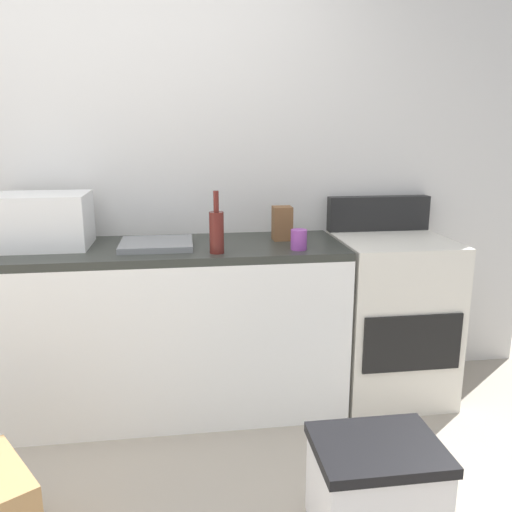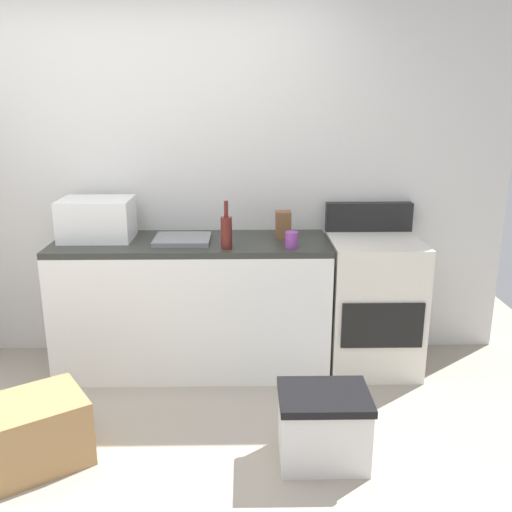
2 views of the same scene
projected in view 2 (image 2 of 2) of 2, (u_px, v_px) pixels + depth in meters
The scene contains 11 objects.
ground_plane at pixel (113, 478), 2.78m from camera, with size 6.00×6.00×0.00m, color #9E9384.
wall_back at pixel (151, 173), 3.91m from camera, with size 5.00×0.10×2.60m, color silver.
kitchen_counter at pixel (193, 305), 3.82m from camera, with size 1.80×0.60×0.90m.
stove_oven at pixel (372, 301), 3.84m from camera, with size 0.60×0.61×1.10m.
microwave at pixel (97, 219), 3.70m from camera, with size 0.46×0.34×0.27m, color white.
sink_basin at pixel (182, 239), 3.67m from camera, with size 0.36×0.32×0.03m, color slate.
wine_bottle at pixel (226, 231), 3.48m from camera, with size 0.07×0.07×0.30m.
coffee_mug at pixel (292, 240), 3.52m from camera, with size 0.08×0.08×0.10m, color purple.
knife_block at pixel (283, 225), 3.74m from camera, with size 0.10×0.10×0.18m, color brown.
cardboard_box_large at pixel (36, 431), 2.86m from camera, with size 0.48×0.40×0.35m, color #A37A4C.
storage_bin at pixel (323, 426), 2.88m from camera, with size 0.46×0.36×0.38m.
Camera 2 is at (0.66, -2.38, 1.82)m, focal length 39.58 mm.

